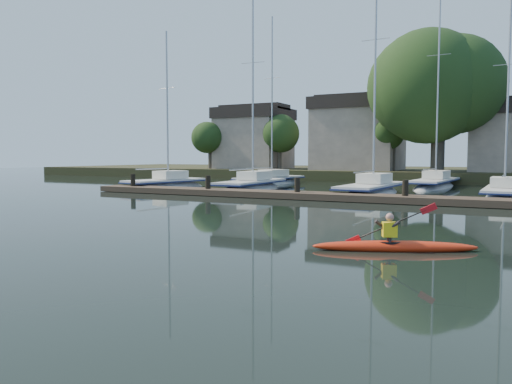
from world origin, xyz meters
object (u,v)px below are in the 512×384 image
at_px(sailboat_3, 504,202).
at_px(sailboat_6, 434,190).
at_px(sailboat_0, 166,191).
at_px(sailboat_5, 270,186).
at_px(dock, 348,197).
at_px(kayak, 394,244).
at_px(sailboat_2, 372,198).
at_px(sailboat_1, 251,193).

xyz_separation_m(sailboat_3, sailboat_6, (-4.81, 8.56, -0.00)).
bearing_deg(sailboat_6, sailboat_0, -146.41).
bearing_deg(sailboat_5, dock, -38.46).
height_order(kayak, sailboat_2, sailboat_2).
height_order(kayak, sailboat_5, sailboat_5).
bearing_deg(dock, sailboat_0, 165.77).
bearing_deg(sailboat_2, sailboat_0, -173.84).
xyz_separation_m(sailboat_1, sailboat_3, (16.07, 0.12, 0.02)).
bearing_deg(sailboat_6, sailboat_1, -137.58).
relative_size(sailboat_0, sailboat_2, 0.79).
distance_m(kayak, sailboat_5, 30.02).
height_order(dock, sailboat_6, sailboat_6).
bearing_deg(sailboat_3, sailboat_6, 121.23).
relative_size(sailboat_1, sailboat_5, 1.00).
bearing_deg(sailboat_2, kayak, -71.45).
distance_m(sailboat_0, sailboat_2, 15.29).
height_order(sailboat_1, sailboat_5, sailboat_5).
xyz_separation_m(dock, sailboat_2, (0.12, 4.67, -0.41)).
height_order(kayak, sailboat_6, sailboat_6).
distance_m(sailboat_1, sailboat_2, 8.66).
bearing_deg(sailboat_1, sailboat_3, -1.36).
relative_size(sailboat_1, sailboat_3, 1.18).
bearing_deg(sailboat_3, sailboat_2, -174.79).
bearing_deg(sailboat_5, kayak, -47.66).
distance_m(sailboat_1, sailboat_3, 16.07).
relative_size(sailboat_1, sailboat_6, 0.90).
xyz_separation_m(dock, sailboat_5, (-10.50, 12.27, -0.40)).
bearing_deg(sailboat_2, sailboat_5, 147.46).
bearing_deg(sailboat_5, sailboat_6, 17.00).
distance_m(sailboat_5, sailboat_6, 13.30).
distance_m(sailboat_2, sailboat_3, 7.43).
bearing_deg(sailboat_1, sailboat_0, -171.97).
height_order(dock, sailboat_5, sailboat_5).
bearing_deg(sailboat_0, sailboat_2, 13.46).
bearing_deg(dock, sailboat_6, 78.71).
bearing_deg(sailboat_6, sailboat_5, -169.20).
bearing_deg(kayak, sailboat_0, 116.29).
bearing_deg(sailboat_1, dock, -32.05).
distance_m(sailboat_3, sailboat_5, 19.41).
distance_m(sailboat_0, sailboat_6, 20.39).
distance_m(kayak, dock, 14.32).
distance_m(kayak, sailboat_2, 18.72).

